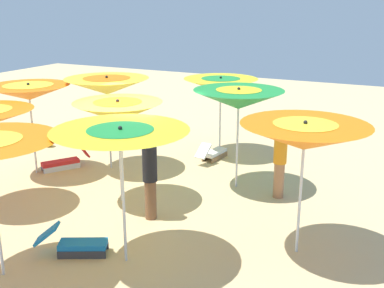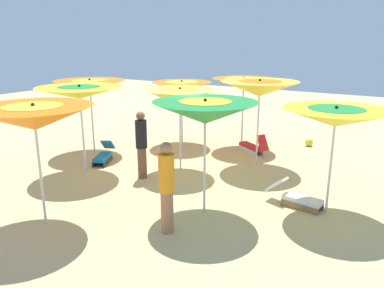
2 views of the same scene
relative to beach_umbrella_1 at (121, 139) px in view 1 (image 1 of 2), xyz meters
name	(u,v)px [view 1 (image 1 of 2)]	position (x,y,z in m)	size (l,w,h in m)	color
ground	(130,203)	(-2.14, -1.32, -2.23)	(36.86, 36.86, 0.04)	#D1B57F
beach_umbrella_1	(121,139)	(0.00, 0.00, 0.00)	(2.25, 2.25, 2.43)	silver
beach_umbrella_2	(304,136)	(-1.62, 2.59, -0.05)	(2.19, 2.19, 2.44)	silver
beach_umbrella_4	(118,111)	(-2.13, -1.54, -0.14)	(1.93, 1.93, 2.34)	silver
beach_umbrella_5	(239,99)	(-4.06, 0.48, -0.04)	(2.11, 2.11, 2.45)	silver
beach_umbrella_6	(29,92)	(-2.64, -4.58, -0.06)	(2.05, 2.05, 2.39)	silver
beach_umbrella_7	(107,86)	(-3.81, -3.03, 0.04)	(2.17, 2.17, 2.51)	silver
beach_umbrella_8	(221,85)	(-6.28, -0.90, -0.15)	(2.11, 2.11, 2.30)	silver
lounger_0	(213,153)	(-5.66, -0.85, -2.00)	(1.29, 0.49, 0.58)	olive
lounger_1	(64,161)	(-3.23, -4.15, -2.00)	(1.24, 0.96, 0.70)	silver
lounger_2	(76,243)	(0.21, -0.91, -2.00)	(0.89, 1.28, 0.58)	#333338
beachgoer_0	(280,158)	(-3.88, 1.58, -1.27)	(0.30, 0.30, 1.78)	#A3704C
beachgoer_1	(150,176)	(-1.63, -0.47, -1.27)	(0.30, 0.30, 1.79)	brown
beach_ball	(49,143)	(-4.57, -5.91, -2.08)	(0.27, 0.27, 0.27)	yellow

